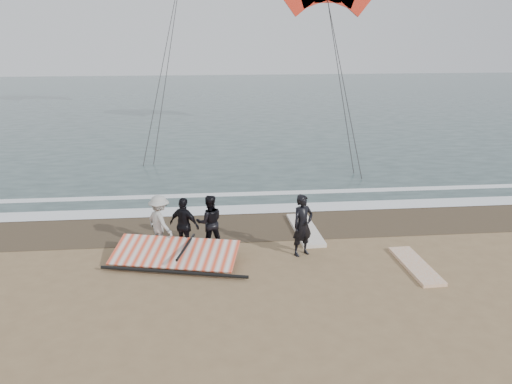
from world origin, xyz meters
The scene contains 10 objects.
ground centered at (0.00, 0.00, 0.00)m, with size 120.00×120.00×0.00m, color #8C704C.
sea centered at (0.00, 33.00, 0.01)m, with size 120.00×54.00×0.02m, color #233838.
wet_sand centered at (0.00, 4.50, 0.01)m, with size 120.00×2.80×0.01m, color #4C3D2B.
foam_near centered at (0.00, 5.90, 0.03)m, with size 120.00×0.90×0.01m, color white.
foam_far centered at (0.00, 7.60, 0.03)m, with size 120.00×0.45×0.01m, color white.
man_main centered at (0.35, 2.15, 0.88)m, with size 0.64×0.42×1.76m, color black.
board_white centered at (3.21, 1.08, 0.04)m, with size 0.62×2.23×0.09m, color silver.
board_cream centered at (0.77, 3.80, 0.05)m, with size 0.69×2.57×0.11m, color silver.
trio_cluster centered at (-2.96, 2.84, 0.80)m, with size 2.37×1.31×1.61m.
sail_rig centered at (-3.21, 2.12, 0.19)m, with size 3.80×2.43×0.49m.
Camera 1 is at (-2.16, -10.40, 6.00)m, focal length 35.00 mm.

